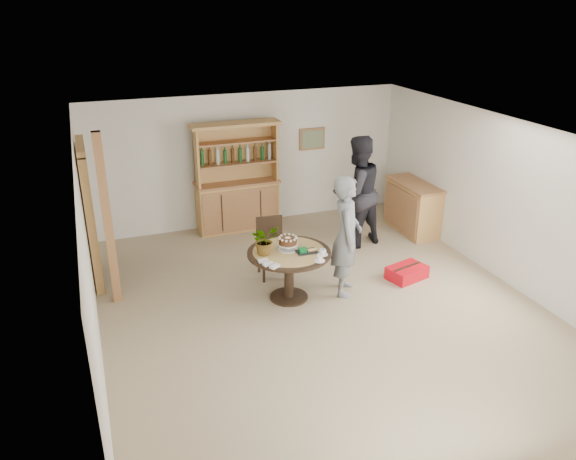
% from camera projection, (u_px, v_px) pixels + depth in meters
% --- Properties ---
extents(ground, '(7.00, 7.00, 0.00)m').
position_uv_depth(ground, '(320.00, 307.00, 8.05)').
color(ground, tan).
rests_on(ground, ground).
extents(room_shell, '(6.04, 7.04, 2.52)m').
position_uv_depth(room_shell, '(323.00, 192.00, 7.38)').
color(room_shell, white).
rests_on(room_shell, ground).
extents(doorway, '(0.13, 1.10, 2.18)m').
position_uv_depth(doorway, '(89.00, 213.00, 8.41)').
color(doorway, black).
rests_on(doorway, ground).
extents(pine_post, '(0.12, 0.12, 2.50)m').
position_uv_depth(pine_post, '(108.00, 221.00, 7.73)').
color(pine_post, '#AB7748').
rests_on(pine_post, ground).
extents(hutch, '(1.62, 0.54, 2.04)m').
position_uv_depth(hutch, '(237.00, 194.00, 10.48)').
color(hutch, tan).
rests_on(hutch, ground).
extents(sideboard, '(0.54, 1.26, 0.94)m').
position_uv_depth(sideboard, '(413.00, 207.00, 10.47)').
color(sideboard, tan).
rests_on(sideboard, ground).
extents(dining_table, '(1.20, 1.20, 0.76)m').
position_uv_depth(dining_table, '(289.00, 261.00, 8.05)').
color(dining_table, black).
rests_on(dining_table, ground).
extents(dining_chair, '(0.46, 0.46, 0.95)m').
position_uv_depth(dining_chair, '(271.00, 243.00, 8.80)').
color(dining_chair, black).
rests_on(dining_chair, ground).
extents(birthday_cake, '(0.30, 0.30, 0.20)m').
position_uv_depth(birthday_cake, '(288.00, 242.00, 7.98)').
color(birthday_cake, white).
rests_on(birthday_cake, dining_table).
extents(flower_vase, '(0.47, 0.44, 0.42)m').
position_uv_depth(flower_vase, '(264.00, 240.00, 7.84)').
color(flower_vase, '#3F7233').
rests_on(flower_vase, dining_table).
extents(gift_tray, '(0.30, 0.20, 0.08)m').
position_uv_depth(gift_tray, '(306.00, 251.00, 7.94)').
color(gift_tray, black).
rests_on(gift_tray, dining_table).
extents(coffee_cup_a, '(0.15, 0.15, 0.09)m').
position_uv_depth(coffee_cup_a, '(323.00, 252.00, 7.86)').
color(coffee_cup_a, white).
rests_on(coffee_cup_a, dining_table).
extents(coffee_cup_b, '(0.15, 0.15, 0.08)m').
position_uv_depth(coffee_cup_b, '(320.00, 259.00, 7.68)').
color(coffee_cup_b, white).
rests_on(coffee_cup_b, dining_table).
extents(napkins, '(0.24, 0.33, 0.03)m').
position_uv_depth(napkins, '(269.00, 264.00, 7.58)').
color(napkins, white).
rests_on(napkins, dining_table).
extents(teen_boy, '(0.67, 0.78, 1.81)m').
position_uv_depth(teen_boy, '(346.00, 236.00, 8.12)').
color(teen_boy, slate).
rests_on(teen_boy, ground).
extents(adult_person, '(1.10, 0.94, 1.97)m').
position_uv_depth(adult_person, '(357.00, 192.00, 9.70)').
color(adult_person, black).
rests_on(adult_person, ground).
extents(red_suitcase, '(0.68, 0.54, 0.21)m').
position_uv_depth(red_suitcase, '(407.00, 272.00, 8.82)').
color(red_suitcase, red).
rests_on(red_suitcase, ground).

